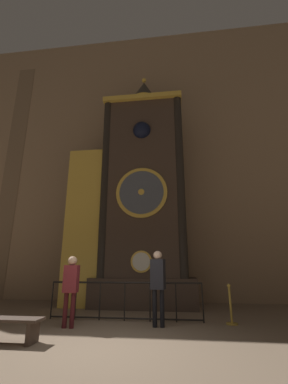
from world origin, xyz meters
TOP-DOWN VIEW (x-y plane):
  - ground_plane at (0.00, 0.00)m, footprint 28.00×28.00m
  - cathedral_back_wall at (-0.09, 6.21)m, footprint 24.00×0.32m
  - clock_tower at (-0.24, 4.66)m, footprint 4.82×1.80m
  - railing_fence at (-0.03, 2.35)m, footprint 4.19×0.05m
  - visitor_near at (-1.17, 1.36)m, footprint 0.35×0.23m
  - visitor_far at (0.94, 1.71)m, footprint 0.38×0.29m
  - stanchion_post at (2.73, 2.25)m, footprint 0.28×0.28m
  - visitor_bench at (-1.84, 0.05)m, footprint 1.33×0.40m

SIDE VIEW (x-z plane):
  - ground_plane at x=0.00m, z-range 0.00..0.00m
  - stanchion_post at x=2.73m, z-range -0.17..0.78m
  - visitor_bench at x=-1.84m, z-range 0.09..0.53m
  - railing_fence at x=-0.03m, z-range 0.06..1.04m
  - visitor_near at x=-1.17m, z-range 0.17..1.81m
  - visitor_far at x=0.94m, z-range 0.19..1.96m
  - clock_tower at x=-0.24m, z-range -0.82..8.78m
  - cathedral_back_wall at x=-0.09m, z-range -0.01..13.39m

